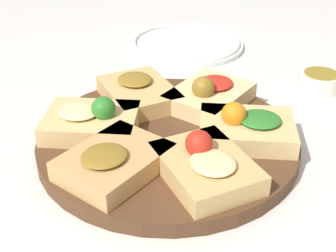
# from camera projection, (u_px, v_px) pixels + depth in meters

# --- Properties ---
(ground_plane) EXTENTS (3.00, 3.00, 0.00)m
(ground_plane) POSITION_uv_depth(u_px,v_px,m) (168.00, 147.00, 0.71)
(ground_plane) COLOR silver
(serving_board) EXTENTS (0.39, 0.39, 0.02)m
(serving_board) POSITION_uv_depth(u_px,v_px,m) (168.00, 141.00, 0.71)
(serving_board) COLOR #51331E
(serving_board) RESTS_ON ground_plane
(focaccia_slice_0) EXTENTS (0.14, 0.11, 0.06)m
(focaccia_slice_0) POSITION_uv_depth(u_px,v_px,m) (206.00, 165.00, 0.60)
(focaccia_slice_0) COLOR tan
(focaccia_slice_0) RESTS_ON serving_board
(focaccia_slice_1) EXTENTS (0.16, 0.17, 0.06)m
(focaccia_slice_1) POSITION_uv_depth(u_px,v_px,m) (246.00, 128.00, 0.68)
(focaccia_slice_1) COLOR #DBB775
(focaccia_slice_1) RESTS_ON serving_board
(focaccia_slice_2) EXTENTS (0.16, 0.17, 0.06)m
(focaccia_slice_2) POSITION_uv_depth(u_px,v_px,m) (209.00, 95.00, 0.77)
(focaccia_slice_2) COLOR #E5C689
(focaccia_slice_2) RESTS_ON serving_board
(focaccia_slice_3) EXTENTS (0.14, 0.11, 0.04)m
(focaccia_slice_3) POSITION_uv_depth(u_px,v_px,m) (138.00, 93.00, 0.78)
(focaccia_slice_3) COLOR tan
(focaccia_slice_3) RESTS_ON serving_board
(focaccia_slice_4) EXTENTS (0.16, 0.17, 0.06)m
(focaccia_slice_4) POSITION_uv_depth(u_px,v_px,m) (92.00, 121.00, 0.70)
(focaccia_slice_4) COLOR #DBB775
(focaccia_slice_4) RESTS_ON serving_board
(focaccia_slice_5) EXTENTS (0.16, 0.17, 0.04)m
(focaccia_slice_5) POSITION_uv_depth(u_px,v_px,m) (114.00, 161.00, 0.61)
(focaccia_slice_5) COLOR tan
(focaccia_slice_5) RESTS_ON serving_board
(plate_left) EXTENTS (0.26, 0.26, 0.02)m
(plate_left) POSITION_uv_depth(u_px,v_px,m) (186.00, 43.00, 1.06)
(plate_left) COLOR white
(plate_left) RESTS_ON ground_plane
(dipping_bowl) EXTENTS (0.08, 0.08, 0.03)m
(dipping_bowl) POSITION_uv_depth(u_px,v_px,m) (320.00, 81.00, 0.87)
(dipping_bowl) COLOR silver
(dipping_bowl) RESTS_ON ground_plane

